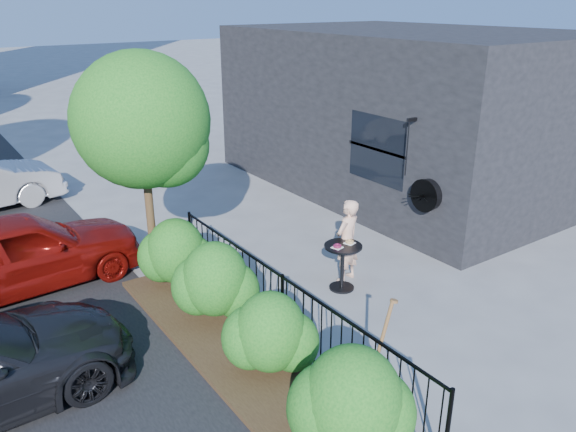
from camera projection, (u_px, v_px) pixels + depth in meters
ground at (359, 311)px, 9.04m from camera, size 120.00×120.00×0.00m
shop_building at (406, 109)px, 14.69m from camera, size 6.22×9.00×4.00m
fence at (282, 308)px, 8.04m from camera, size 0.05×6.05×1.10m
planting_bed at (241, 355)px, 7.86m from camera, size 1.30×6.00×0.08m
shrubs at (243, 309)px, 7.75m from camera, size 1.10×5.60×1.24m
patio_tree at (147, 129)px, 8.96m from camera, size 2.20×2.20×3.94m
cafe_table at (343, 259)px, 9.55m from camera, size 0.65×0.65×0.87m
woman at (347, 241)px, 9.80m from camera, size 0.63×0.50×1.51m
shovel at (377, 358)px, 6.86m from camera, size 0.47×0.18×1.38m
car_red at (20, 252)px, 9.53m from camera, size 4.10×1.86×1.37m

